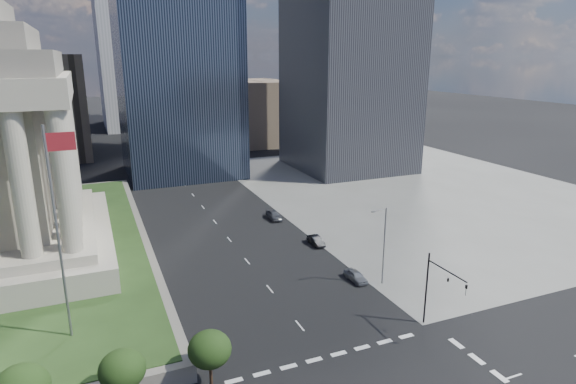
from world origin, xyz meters
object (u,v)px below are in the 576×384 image
flagpole (58,223)px  parked_sedan_near (356,276)px  traffic_signal_ne (439,285)px  street_lamp_north (383,241)px  parked_sedan_far (274,215)px  parked_sedan_mid (316,241)px

flagpole → parked_sedan_near: size_ratio=5.10×
flagpole → traffic_signal_ne: flagpole is taller
street_lamp_north → parked_sedan_far: street_lamp_north is taller
parked_sedan_far → flagpole: bearing=-135.7°
parked_sedan_mid → street_lamp_north: bearing=-82.5°
street_lamp_north → parked_sedan_mid: street_lamp_north is taller
traffic_signal_ne → parked_sedan_mid: 26.53m
parked_sedan_mid → parked_sedan_far: size_ratio=0.87×
parked_sedan_near → parked_sedan_far: (-0.97, 26.36, 0.11)m
traffic_signal_ne → parked_sedan_far: 39.95m
flagpole → street_lamp_north: 35.95m
flagpole → traffic_signal_ne: 36.69m
flagpole → parked_sedan_mid: flagpole is taller
parked_sedan_near → parked_sedan_far: bearing=90.3°
flagpole → parked_sedan_far: bearing=42.7°
traffic_signal_ne → street_lamp_north: 11.34m
street_lamp_north → parked_sedan_far: (-3.43, 28.31, -4.88)m
parked_sedan_near → parked_sedan_mid: size_ratio=0.99×
traffic_signal_ne → street_lamp_north: (0.83, 11.30, 0.41)m
flagpole → parked_sedan_mid: (33.33, 15.81, -12.46)m
traffic_signal_ne → parked_sedan_near: size_ratio=2.04×
parked_sedan_near → flagpole: bearing=-176.6°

